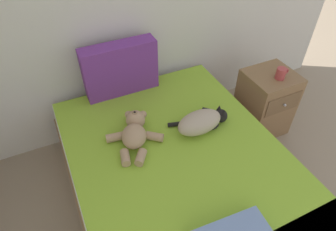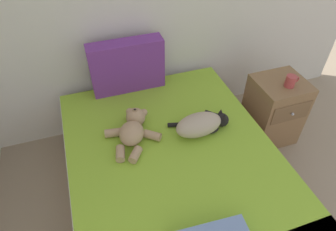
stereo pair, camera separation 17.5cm
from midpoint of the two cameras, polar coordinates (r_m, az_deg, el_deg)
name	(u,v)px [view 2 (the right image)]	position (r m, az deg, el deg)	size (l,w,h in m)	color
bed	(175,182)	(2.15, 3.84, -12.90)	(1.42, 1.91, 0.51)	olive
patterned_cushion	(127,66)	(2.39, -5.87, 9.47)	(0.59, 0.15, 0.42)	#72338C
cat	(201,124)	(2.08, 8.85, -1.79)	(0.43, 0.25, 0.15)	tan
teddy_bear	(133,129)	(2.03, -4.41, -2.75)	(0.38, 0.46, 0.15)	tan
cell_phone	(213,116)	(2.25, 10.95, -0.16)	(0.16, 0.16, 0.01)	black
nightstand	(273,110)	(2.78, 21.54, 0.90)	(0.41, 0.42, 0.61)	olive
mug	(291,81)	(2.55, 24.60, 6.04)	(0.12, 0.08, 0.09)	#B23F3F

